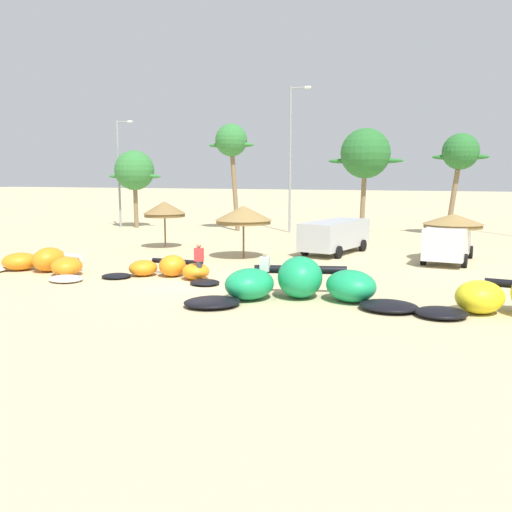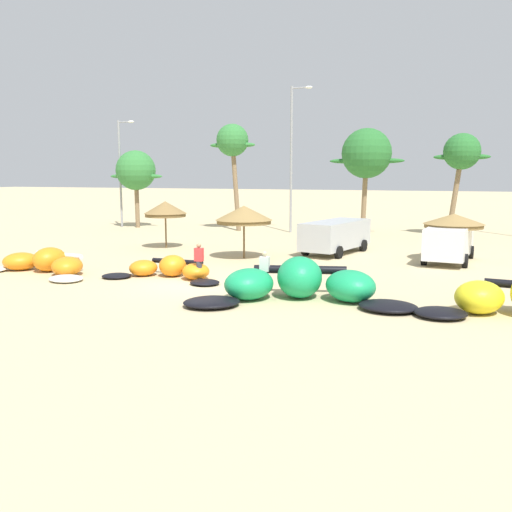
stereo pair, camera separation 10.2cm
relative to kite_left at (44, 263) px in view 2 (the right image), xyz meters
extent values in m
plane|color=#C6B284|center=(7.60, -0.22, -0.43)|extent=(260.00, 260.00, 0.00)
ellipsoid|color=orange|center=(-1.47, 0.19, -0.02)|extent=(2.09, 2.10, 0.83)
ellipsoid|color=orange|center=(0.05, 0.35, 0.13)|extent=(1.56, 1.79, 1.12)
ellipsoid|color=orange|center=(1.47, -0.23, -0.02)|extent=(1.93, 2.05, 0.83)
ellipsoid|color=white|center=(2.27, -1.34, -0.32)|extent=(2.06, 1.95, 0.22)
cylinder|color=white|center=(0.13, 0.91, 0.26)|extent=(2.86, 0.66, 0.26)
cube|color=white|center=(0.03, 0.19, 0.13)|extent=(1.11, 0.72, 0.04)
ellipsoid|color=black|center=(3.88, -0.01, -0.34)|extent=(1.58, 1.52, 0.19)
ellipsoid|color=orange|center=(4.71, 0.84, -0.08)|extent=(1.69, 1.71, 0.70)
ellipsoid|color=orange|center=(6.00, 1.15, 0.04)|extent=(1.18, 1.28, 0.95)
ellipsoid|color=orange|center=(7.29, 0.81, -0.08)|extent=(1.68, 1.71, 0.70)
ellipsoid|color=black|center=(8.10, -0.06, -0.34)|extent=(1.60, 1.54, 0.19)
cylinder|color=black|center=(6.01, 1.59, 0.15)|extent=(2.48, 0.25, 0.22)
cube|color=black|center=(6.00, 1.02, 0.04)|extent=(0.90, 0.47, 0.04)
ellipsoid|color=black|center=(9.89, -3.39, -0.28)|extent=(2.53, 2.45, 0.30)
ellipsoid|color=#199E5B|center=(10.73, -1.95, 0.13)|extent=(2.23, 2.41, 1.12)
ellipsoid|color=#199E5B|center=(12.37, -1.07, 0.33)|extent=(2.06, 2.29, 1.52)
ellipsoid|color=#199E5B|center=(14.23, -1.08, 0.13)|extent=(2.55, 2.52, 1.12)
ellipsoid|color=black|center=(15.64, -1.97, -0.28)|extent=(2.12, 1.84, 0.30)
cylinder|color=black|center=(12.21, -0.41, 0.48)|extent=(3.44, 1.13, 0.31)
cube|color=black|center=(12.42, -1.26, 0.33)|extent=(1.39, 0.98, 0.04)
ellipsoid|color=black|center=(17.30, -2.31, -0.29)|extent=(1.93, 1.79, 0.29)
ellipsoid|color=yellow|center=(18.45, -1.37, 0.11)|extent=(2.18, 2.19, 1.08)
cylinder|color=brown|center=(1.19, 9.37, 0.62)|extent=(0.10, 0.10, 2.10)
cone|color=olive|center=(1.19, 9.37, 2.04)|extent=(2.57, 2.57, 0.74)
cylinder|color=brown|center=(1.19, 9.37, 1.57)|extent=(2.44, 2.44, 0.20)
cylinder|color=brown|center=(7.14, 7.06, 0.59)|extent=(0.10, 0.10, 2.05)
cone|color=olive|center=(7.14, 7.06, 2.00)|extent=(3.04, 3.04, 0.76)
cylinder|color=olive|center=(7.14, 7.06, 1.52)|extent=(2.88, 2.88, 0.20)
cylinder|color=brown|center=(17.63, 9.76, 0.53)|extent=(0.10, 0.10, 1.93)
cone|color=olive|center=(17.63, 9.76, 1.76)|extent=(3.06, 3.06, 0.53)
cylinder|color=olive|center=(17.63, 9.76, 1.40)|extent=(2.91, 2.91, 0.20)
cube|color=white|center=(17.46, 9.51, 0.66)|extent=(2.49, 5.45, 1.50)
cube|color=black|center=(17.62, 10.95, 0.92)|extent=(2.00, 1.52, 0.56)
cylinder|color=black|center=(16.70, 11.24, -0.09)|extent=(0.31, 0.70, 0.68)
cylinder|color=black|center=(18.59, 11.03, -0.09)|extent=(0.31, 0.70, 0.68)
cylinder|color=black|center=(16.33, 8.00, -0.09)|extent=(0.31, 0.70, 0.68)
cylinder|color=black|center=(18.23, 7.78, -0.09)|extent=(0.31, 0.70, 0.68)
cube|color=#B2B7BC|center=(11.37, 10.52, 0.66)|extent=(3.26, 5.71, 1.50)
cube|color=black|center=(11.74, 11.95, 0.92)|extent=(2.23, 1.79, 0.56)
cylinder|color=black|center=(10.82, 12.38, -0.09)|extent=(0.40, 0.72, 0.68)
cylinder|color=black|center=(12.75, 11.89, -0.09)|extent=(0.40, 0.72, 0.68)
cylinder|color=black|center=(10.00, 9.14, -0.09)|extent=(0.40, 0.72, 0.68)
cylinder|color=black|center=(11.93, 8.65, -0.09)|extent=(0.40, 0.72, 0.68)
cylinder|color=#383842|center=(10.94, -0.82, -0.01)|extent=(0.24, 0.24, 0.85)
cube|color=white|center=(10.94, -0.82, 0.70)|extent=(0.36, 0.22, 0.56)
sphere|color=beige|center=(10.94, -0.82, 1.09)|extent=(0.20, 0.20, 0.20)
cylinder|color=#383842|center=(7.57, 0.55, -0.01)|extent=(0.24, 0.24, 0.85)
cube|color=red|center=(7.57, 0.55, 0.70)|extent=(0.36, 0.22, 0.56)
sphere|color=#9E7051|center=(7.57, 0.55, 1.09)|extent=(0.20, 0.20, 0.20)
cylinder|color=#7F6647|center=(-7.30, 20.00, 1.94)|extent=(0.40, 0.36, 4.75)
sphere|color=#337A38|center=(-7.32, 20.00, 4.32)|extent=(3.28, 3.28, 3.28)
ellipsoid|color=#337A38|center=(-8.63, 20.00, 3.83)|extent=(2.29, 0.50, 0.36)
ellipsoid|color=#337A38|center=(-6.01, 20.00, 3.83)|extent=(2.29, 0.50, 0.36)
cylinder|color=#7F6647|center=(1.41, 20.41, 3.10)|extent=(0.86, 0.36, 7.07)
sphere|color=#337A38|center=(1.16, 20.41, 6.63)|extent=(2.51, 2.51, 2.51)
ellipsoid|color=#337A38|center=(0.15, 20.41, 6.25)|extent=(1.76, 0.50, 0.36)
ellipsoid|color=#337A38|center=(2.16, 20.41, 6.25)|extent=(1.76, 0.50, 0.36)
cylinder|color=#7F6647|center=(11.43, 20.80, 2.54)|extent=(0.50, 0.36, 5.95)
sphere|color=#286B2D|center=(11.50, 20.80, 5.51)|extent=(3.62, 3.62, 3.62)
ellipsoid|color=#286B2D|center=(10.05, 20.80, 4.97)|extent=(2.53, 0.50, 0.36)
ellipsoid|color=#286B2D|center=(12.95, 20.80, 4.97)|extent=(2.53, 0.50, 0.36)
cylinder|color=#7F6647|center=(17.70, 21.84, 2.58)|extent=(0.97, 0.36, 6.04)
sphere|color=#286B2D|center=(18.01, 21.84, 5.60)|extent=(2.56, 2.56, 2.56)
ellipsoid|color=#286B2D|center=(16.99, 21.84, 5.22)|extent=(1.79, 0.50, 0.36)
ellipsoid|color=#286B2D|center=(19.03, 21.84, 5.22)|extent=(1.79, 0.50, 0.36)
cylinder|color=gray|center=(-8.80, 19.96, 3.99)|extent=(0.18, 0.18, 8.84)
cylinder|color=gray|center=(-8.20, 19.96, 8.26)|extent=(1.21, 0.10, 0.10)
ellipsoid|color=silver|center=(-7.59, 19.96, 8.26)|extent=(0.56, 0.24, 0.20)
cylinder|color=gray|center=(5.90, 20.52, 5.02)|extent=(0.18, 0.18, 10.91)
cylinder|color=gray|center=(6.54, 20.52, 10.33)|extent=(1.29, 0.10, 0.10)
ellipsoid|color=silver|center=(7.19, 20.52, 10.33)|extent=(0.56, 0.24, 0.20)
camera|label=1|loc=(17.32, -20.20, 4.07)|focal=38.63mm
camera|label=2|loc=(17.42, -20.17, 4.07)|focal=38.63mm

